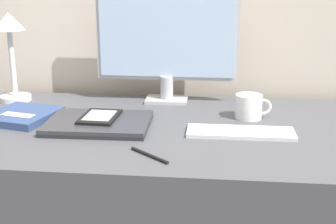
% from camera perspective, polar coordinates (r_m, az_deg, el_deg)
% --- Properties ---
extents(monitor, '(0.53, 0.11, 0.44)m').
position_cam_1_polar(monitor, '(1.74, -0.16, 9.01)').
color(monitor, '#B7B7BC').
rests_on(monitor, desk).
extents(keyboard, '(0.33, 0.11, 0.01)m').
position_cam_1_polar(keyboard, '(1.44, 8.85, -2.44)').
color(keyboard, silver).
rests_on(keyboard, desk).
extents(laptop, '(0.33, 0.25, 0.02)m').
position_cam_1_polar(laptop, '(1.51, -8.45, -1.36)').
color(laptop, '#232328').
rests_on(laptop, desk).
extents(ereader, '(0.12, 0.16, 0.01)m').
position_cam_1_polar(ereader, '(1.52, -8.32, -0.57)').
color(ereader, black).
rests_on(ereader, laptop).
extents(desk_lamp, '(0.12, 0.12, 0.33)m').
position_cam_1_polar(desk_lamp, '(1.84, -18.67, 8.08)').
color(desk_lamp, white).
rests_on(desk_lamp, desk).
extents(notebook, '(0.25, 0.26, 0.03)m').
position_cam_1_polar(notebook, '(1.64, -17.36, -0.42)').
color(notebook, '#334775').
rests_on(notebook, desk).
extents(coffee_mug, '(0.12, 0.09, 0.08)m').
position_cam_1_polar(coffee_mug, '(1.59, 9.88, 0.66)').
color(coffee_mug, white).
rests_on(coffee_mug, desk).
extents(pen, '(0.11, 0.10, 0.01)m').
position_cam_1_polar(pen, '(1.26, -2.28, -5.28)').
color(pen, black).
rests_on(pen, desk).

